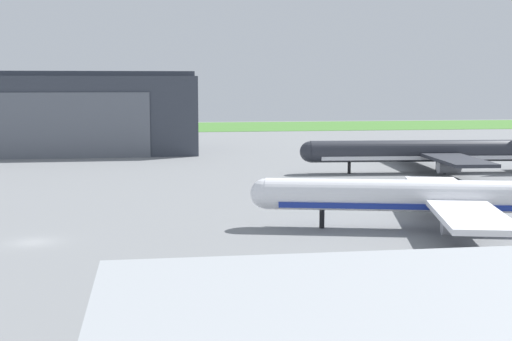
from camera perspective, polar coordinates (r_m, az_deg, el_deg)
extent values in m
plane|color=slate|center=(74.91, -17.48, -5.52)|extent=(440.00, 440.00, 0.00)
cube|color=#467D32|center=(259.55, -11.12, 3.40)|extent=(440.00, 56.00, 0.08)
cube|color=#383D47|center=(171.74, -19.59, 4.24)|extent=(86.53, 29.05, 17.41)
cube|color=#383D47|center=(171.60, -19.72, 7.34)|extent=(86.53, 6.97, 1.20)
cylinder|color=#282B33|center=(129.70, 13.94, 1.54)|extent=(43.69, 7.31, 3.85)
sphere|color=#282B33|center=(124.77, 4.38, 1.51)|extent=(3.69, 3.69, 3.69)
cube|color=silver|center=(129.80, 13.92, 1.07)|extent=(40.22, 7.07, 0.67)
cube|color=#282B33|center=(139.88, 12.97, 1.75)|extent=(8.43, 19.17, 0.56)
cube|color=#282B33|center=(120.24, 15.83, 0.83)|extent=(8.43, 19.17, 0.56)
cylinder|color=gray|center=(138.36, 12.82, 1.14)|extent=(3.81, 2.40, 2.12)
cylinder|color=gray|center=(121.52, 15.22, 0.27)|extent=(3.81, 2.40, 2.12)
cylinder|color=black|center=(126.27, 7.49, 0.21)|extent=(0.56, 0.56, 1.99)
cylinder|color=black|center=(132.45, 14.35, 0.37)|extent=(0.56, 0.56, 1.99)
cylinder|color=black|center=(128.65, 14.91, 0.16)|extent=(0.56, 0.56, 1.99)
cylinder|color=white|center=(79.20, 15.00, -1.99)|extent=(38.77, 12.64, 3.47)
sphere|color=white|center=(78.27, 0.76, -1.86)|extent=(3.33, 3.33, 3.33)
cube|color=navy|center=(79.35, 14.98, -2.67)|extent=(35.74, 11.93, 0.61)
cube|color=white|center=(88.24, 14.50, -1.36)|extent=(9.92, 17.24, 0.56)
cube|color=white|center=(70.64, 16.85, -3.49)|extent=(9.92, 17.24, 0.56)
cylinder|color=gray|center=(87.03, 14.09, -2.29)|extent=(3.65, 2.63, 1.91)
cylinder|color=gray|center=(71.96, 15.98, -4.28)|extent=(3.65, 2.63, 1.91)
cylinder|color=black|center=(78.52, 5.32, -3.90)|extent=(0.56, 0.56, 2.03)
cylinder|color=black|center=(81.71, 15.80, -3.70)|extent=(0.56, 0.56, 2.03)
cylinder|color=black|center=(78.20, 16.29, -4.20)|extent=(0.56, 0.56, 2.03)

